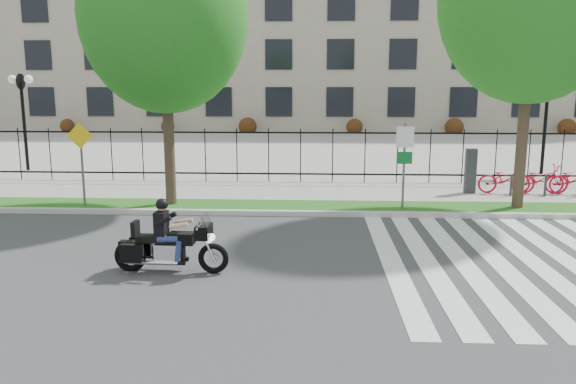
{
  "coord_description": "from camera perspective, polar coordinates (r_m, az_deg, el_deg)",
  "views": [
    {
      "loc": [
        0.57,
        -11.69,
        3.64
      ],
      "look_at": [
        -0.16,
        3.0,
        0.9
      ],
      "focal_mm": 35.0,
      "sensor_mm": 36.0,
      "label": 1
    }
  ],
  "objects": [
    {
      "name": "ground",
      "position": [
        12.26,
        0.07,
        -6.74
      ],
      "size": [
        120.0,
        120.0,
        0.0
      ],
      "primitive_type": "plane",
      "color": "#38383B",
      "rests_on": "ground"
    },
    {
      "name": "plaza",
      "position": [
        36.87,
        1.95,
        4.94
      ],
      "size": [
        80.0,
        34.0,
        0.1
      ],
      "primitive_type": "cube",
      "color": "#A19E97",
      "rests_on": "ground"
    },
    {
      "name": "office_building",
      "position": [
        56.96,
        2.35,
        16.91
      ],
      "size": [
        60.0,
        21.9,
        20.15
      ],
      "color": "gray",
      "rests_on": "ground"
    },
    {
      "name": "lamp_post_left",
      "position": [
        26.82,
        -25.41,
        8.61
      ],
      "size": [
        1.06,
        0.7,
        4.25
      ],
      "color": "black",
      "rests_on": "ground"
    },
    {
      "name": "motorcycle_rider",
      "position": [
        11.46,
        -11.91,
        -5.07
      ],
      "size": [
        2.35,
        0.7,
        1.81
      ],
      "color": "black",
      "rests_on": "ground"
    },
    {
      "name": "iron_fence",
      "position": [
        21.05,
        1.28,
        3.74
      ],
      "size": [
        30.0,
        0.06,
        2.0
      ],
      "primitive_type": null,
      "color": "black",
      "rests_on": "sidewalk"
    },
    {
      "name": "lamp_post_right",
      "position": [
        25.5,
        24.85,
        8.6
      ],
      "size": [
        1.06,
        0.7,
        4.25
      ],
      "color": "black",
      "rests_on": "ground"
    },
    {
      "name": "sidewalk",
      "position": [
        19.48,
        1.13,
        -0.01
      ],
      "size": [
        60.0,
        3.5,
        0.15
      ],
      "primitive_type": "cube",
      "color": "#A19E97",
      "rests_on": "ground"
    },
    {
      "name": "sign_pole_warning",
      "position": [
        17.8,
        -20.27,
        3.76
      ],
      "size": [
        0.78,
        0.09,
        2.49
      ],
      "color": "#59595B",
      "rests_on": "grass_verge"
    },
    {
      "name": "curb",
      "position": [
        16.2,
        0.77,
        -2.18
      ],
      "size": [
        60.0,
        0.2,
        0.15
      ],
      "primitive_type": "cube",
      "color": "#B7B4AC",
      "rests_on": "ground"
    },
    {
      "name": "sign_pole_regulatory",
      "position": [
        16.58,
        11.74,
        3.73
      ],
      "size": [
        0.5,
        0.09,
        2.5
      ],
      "color": "#59595B",
      "rests_on": "grass_verge"
    },
    {
      "name": "crosswalk_stripes",
      "position": [
        12.96,
        22.04,
        -6.54
      ],
      "size": [
        5.7,
        8.0,
        0.01
      ],
      "primitive_type": null,
      "color": "silver",
      "rests_on": "ground"
    },
    {
      "name": "street_tree_1",
      "position": [
        17.33,
        -12.47,
        17.04
      ],
      "size": [
        4.89,
        4.89,
        8.35
      ],
      "color": "#33221C",
      "rests_on": "grass_verge"
    },
    {
      "name": "grass_verge",
      "position": [
        17.03,
        0.87,
        -1.55
      ],
      "size": [
        60.0,
        1.5,
        0.15
      ],
      "primitive_type": "cube",
      "color": "#1D5615",
      "rests_on": "ground"
    }
  ]
}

